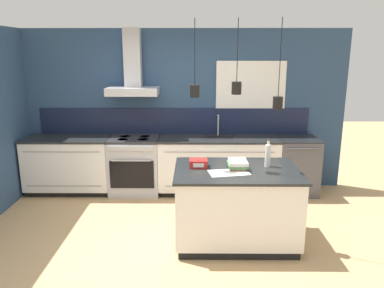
# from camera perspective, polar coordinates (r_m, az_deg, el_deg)

# --- Properties ---
(ground_plane) EXTENTS (16.00, 16.00, 0.00)m
(ground_plane) POSITION_cam_1_polar(r_m,az_deg,el_deg) (4.69, -3.97, -14.77)
(ground_plane) COLOR tan
(ground_plane) RESTS_ON ground
(wall_back) EXTENTS (5.60, 2.06, 2.60)m
(wall_back) POSITION_cam_1_polar(r_m,az_deg,el_deg) (6.17, -3.03, 5.63)
(wall_back) COLOR navy
(wall_back) RESTS_ON ground_plane
(counter_run_left) EXTENTS (1.36, 0.64, 0.91)m
(counter_run_left) POSITION_cam_1_polar(r_m,az_deg,el_deg) (6.39, -18.19, -2.99)
(counter_run_left) COLOR black
(counter_run_left) RESTS_ON ground_plane
(counter_run_sink) EXTENTS (1.92, 0.64, 1.26)m
(counter_run_sink) POSITION_cam_1_polar(r_m,az_deg,el_deg) (6.07, 4.00, -3.19)
(counter_run_sink) COLOR black
(counter_run_sink) RESTS_ON ground_plane
(oven_range) EXTENTS (0.79, 0.66, 0.91)m
(oven_range) POSITION_cam_1_polar(r_m,az_deg,el_deg) (6.13, -8.69, -3.21)
(oven_range) COLOR #B5B5BA
(oven_range) RESTS_ON ground_plane
(dishwasher) EXTENTS (0.62, 0.65, 0.91)m
(dishwasher) POSITION_cam_1_polar(r_m,az_deg,el_deg) (6.28, 15.62, -3.17)
(dishwasher) COLOR #4C4C51
(dishwasher) RESTS_ON ground_plane
(kitchen_island) EXTENTS (1.46, 1.00, 0.91)m
(kitchen_island) POSITION_cam_1_polar(r_m,az_deg,el_deg) (4.57, 6.72, -9.22)
(kitchen_island) COLOR black
(kitchen_island) RESTS_ON ground_plane
(bottle_on_island) EXTENTS (0.07, 0.07, 0.33)m
(bottle_on_island) POSITION_cam_1_polar(r_m,az_deg,el_deg) (4.53, 11.47, -1.66)
(bottle_on_island) COLOR silver
(bottle_on_island) RESTS_ON kitchen_island
(book_stack) EXTENTS (0.24, 0.30, 0.10)m
(book_stack) POSITION_cam_1_polar(r_m,az_deg,el_deg) (4.43, 6.98, -3.06)
(book_stack) COLOR olive
(book_stack) RESTS_ON kitchen_island
(red_supply_box) EXTENTS (0.21, 0.17, 0.09)m
(red_supply_box) POSITION_cam_1_polar(r_m,az_deg,el_deg) (4.45, 0.98, -2.95)
(red_supply_box) COLOR red
(red_supply_box) RESTS_ON kitchen_island
(paper_pile) EXTENTS (0.49, 0.34, 0.01)m
(paper_pile) POSITION_cam_1_polar(r_m,az_deg,el_deg) (4.27, 5.65, -4.37)
(paper_pile) COLOR silver
(paper_pile) RESTS_ON kitchen_island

